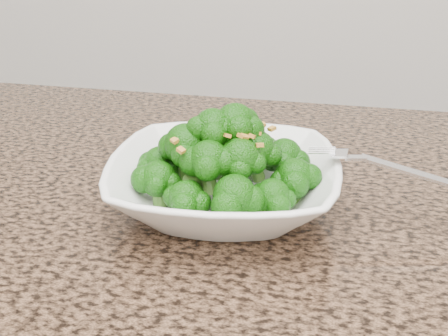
# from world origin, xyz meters

# --- Properties ---
(granite_counter) EXTENTS (1.64, 1.04, 0.03)m
(granite_counter) POSITION_xyz_m (0.00, 0.30, 0.89)
(granite_counter) COLOR brown
(granite_counter) RESTS_ON cabinet
(bowl) EXTENTS (0.28, 0.28, 0.06)m
(bowl) POSITION_xyz_m (0.02, 0.40, 0.93)
(bowl) COLOR white
(bowl) RESTS_ON granite_counter
(broccoli_pile) EXTENTS (0.22, 0.22, 0.08)m
(broccoli_pile) POSITION_xyz_m (0.02, 0.40, 1.00)
(broccoli_pile) COLOR #155A0A
(broccoli_pile) RESTS_ON bowl
(garlic_topping) EXTENTS (0.13, 0.13, 0.01)m
(garlic_topping) POSITION_xyz_m (0.02, 0.40, 1.04)
(garlic_topping) COLOR gold
(garlic_topping) RESTS_ON broccoli_pile
(fork) EXTENTS (0.18, 0.04, 0.01)m
(fork) POSITION_xyz_m (0.17, 0.42, 0.97)
(fork) COLOR silver
(fork) RESTS_ON bowl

